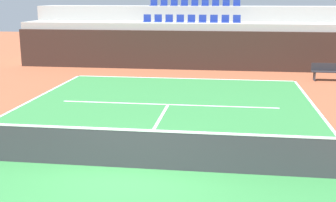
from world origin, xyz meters
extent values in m
plane|color=brown|center=(0.00, 0.00, 0.00)|extent=(80.00, 80.00, 0.00)
cube|color=#2D7238|center=(0.00, 0.00, 0.01)|extent=(11.00, 24.00, 0.01)
cube|color=white|center=(0.00, 11.95, 0.01)|extent=(11.00, 0.10, 0.00)
cube|color=white|center=(0.00, 6.40, 0.01)|extent=(8.26, 0.10, 0.00)
cube|color=white|center=(0.00, 3.20, 0.01)|extent=(0.10, 6.40, 0.00)
cube|color=black|center=(0.00, 14.86, 1.08)|extent=(19.81, 0.30, 2.16)
cube|color=#9E9E99|center=(0.00, 16.21, 1.28)|extent=(19.81, 2.40, 2.56)
cube|color=#9E9E99|center=(0.00, 18.61, 1.72)|extent=(19.81, 2.40, 3.45)
cube|color=navy|center=(-2.63, 16.21, 2.58)|extent=(0.44, 0.44, 0.04)
cube|color=navy|center=(-2.63, 16.41, 2.80)|extent=(0.44, 0.04, 0.40)
cube|color=navy|center=(-1.97, 16.21, 2.58)|extent=(0.44, 0.44, 0.04)
cube|color=navy|center=(-1.97, 16.41, 2.80)|extent=(0.44, 0.04, 0.40)
cube|color=navy|center=(-1.31, 16.21, 2.58)|extent=(0.44, 0.44, 0.04)
cube|color=navy|center=(-1.31, 16.41, 2.80)|extent=(0.44, 0.04, 0.40)
cube|color=navy|center=(-0.66, 16.21, 2.58)|extent=(0.44, 0.44, 0.04)
cube|color=navy|center=(-0.66, 16.41, 2.80)|extent=(0.44, 0.04, 0.40)
cube|color=navy|center=(0.00, 16.21, 2.58)|extent=(0.44, 0.44, 0.04)
cube|color=navy|center=(0.00, 16.41, 2.80)|extent=(0.44, 0.04, 0.40)
cube|color=navy|center=(0.66, 16.21, 2.58)|extent=(0.44, 0.44, 0.04)
cube|color=navy|center=(0.66, 16.41, 2.80)|extent=(0.44, 0.04, 0.40)
cube|color=navy|center=(1.31, 16.21, 2.58)|extent=(0.44, 0.44, 0.04)
cube|color=navy|center=(1.31, 16.41, 2.80)|extent=(0.44, 0.04, 0.40)
cube|color=navy|center=(1.97, 16.21, 2.58)|extent=(0.44, 0.44, 0.04)
cube|color=navy|center=(1.97, 16.41, 2.80)|extent=(0.44, 0.04, 0.40)
cube|color=navy|center=(2.63, 16.21, 2.58)|extent=(0.44, 0.44, 0.04)
cube|color=navy|center=(2.63, 16.41, 2.80)|extent=(0.44, 0.04, 0.40)
cube|color=navy|center=(-2.63, 18.61, 3.47)|extent=(0.44, 0.44, 0.04)
cube|color=navy|center=(-2.63, 18.81, 3.69)|extent=(0.44, 0.04, 0.40)
cube|color=navy|center=(-1.97, 18.61, 3.47)|extent=(0.44, 0.44, 0.04)
cube|color=navy|center=(-1.97, 18.81, 3.69)|extent=(0.44, 0.04, 0.40)
cube|color=navy|center=(-1.31, 18.61, 3.47)|extent=(0.44, 0.44, 0.04)
cube|color=navy|center=(-1.31, 18.81, 3.69)|extent=(0.44, 0.04, 0.40)
cube|color=navy|center=(-0.66, 18.61, 3.47)|extent=(0.44, 0.44, 0.04)
cube|color=navy|center=(-0.66, 18.81, 3.69)|extent=(0.44, 0.04, 0.40)
cube|color=navy|center=(0.00, 18.61, 3.47)|extent=(0.44, 0.44, 0.04)
cube|color=navy|center=(0.00, 18.81, 3.69)|extent=(0.44, 0.04, 0.40)
cube|color=navy|center=(0.66, 18.61, 3.47)|extent=(0.44, 0.44, 0.04)
cube|color=navy|center=(0.66, 18.81, 3.69)|extent=(0.44, 0.04, 0.40)
cube|color=navy|center=(1.31, 18.61, 3.47)|extent=(0.44, 0.44, 0.04)
cube|color=navy|center=(1.31, 18.81, 3.69)|extent=(0.44, 0.04, 0.40)
cube|color=navy|center=(1.97, 18.61, 3.47)|extent=(0.44, 0.44, 0.04)
cube|color=navy|center=(1.97, 18.81, 3.69)|extent=(0.44, 0.04, 0.40)
cube|color=navy|center=(2.63, 18.61, 3.47)|extent=(0.44, 0.44, 0.04)
cube|color=navy|center=(2.63, 18.81, 3.69)|extent=(0.44, 0.04, 0.40)
cube|color=#333338|center=(0.00, 0.00, 0.47)|extent=(10.90, 0.02, 0.92)
cube|color=white|center=(0.00, 0.00, 0.96)|extent=(10.90, 0.04, 0.05)
cube|color=#232328|center=(7.01, 12.31, 0.45)|extent=(1.50, 0.40, 0.05)
cube|color=#232328|center=(7.01, 12.49, 0.67)|extent=(1.50, 0.04, 0.36)
cube|color=#2D2D33|center=(6.41, 12.17, 0.21)|extent=(0.06, 0.06, 0.42)
cube|color=#2D2D33|center=(6.41, 12.45, 0.21)|extent=(0.06, 0.06, 0.42)
camera|label=1|loc=(2.20, -9.58, 3.97)|focal=46.86mm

